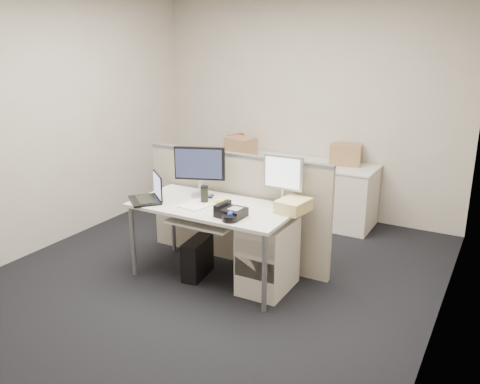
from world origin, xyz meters
The scene contains 27 objects.
floor centered at (0.00, 0.00, -0.01)m, with size 4.00×4.50×0.01m, color black.
wall_back centered at (0.00, 2.25, 1.35)m, with size 4.00×0.02×2.70m, color beige.
wall_left centered at (-2.00, 0.00, 1.35)m, with size 0.02×4.50×2.70m, color beige.
wall_right centered at (2.00, 0.00, 1.35)m, with size 0.02×4.50×2.70m, color beige.
desk centered at (0.00, 0.00, 0.66)m, with size 1.50×0.75×0.73m.
keyboard_tray centered at (0.00, -0.18, 0.62)m, with size 0.62×0.32×0.02m, color white.
drawer_pedestal centered at (0.55, 0.05, 0.33)m, with size 0.40×0.55×0.65m, color beige.
cubicle_partition centered at (0.00, 0.45, 0.55)m, with size 2.00×0.06×1.10m, color tan.
back_counter centered at (0.00, 1.93, 0.36)m, with size 2.00×0.60×0.72m, color beige.
monitor_main centered at (-0.25, 0.18, 0.97)m, with size 0.49×0.19×0.49m, color black.
monitor_small centered at (0.56, 0.32, 0.96)m, with size 0.38×0.19×0.46m, color #B7B7BC.
laptop centered at (-0.62, -0.21, 0.86)m, with size 0.35×0.26×0.26m, color black.
trackball centered at (0.35, -0.28, 0.76)m, with size 0.14×0.14×0.05m, color black.
desk_phone centered at (0.30, -0.18, 0.77)m, with size 0.24×0.20×0.08m, color black.
paper_stack centered at (-0.12, -0.08, 0.74)m, with size 0.23×0.29×0.01m, color white.
sticky_pad centered at (0.18, 0.00, 0.74)m, with size 0.08×0.08×0.01m, color yellow.
travel_mug centered at (-0.10, 0.02, 0.81)m, with size 0.07×0.07×0.15m, color black.
banana centered at (0.04, 0.10, 0.75)m, with size 0.18×0.04×0.04m, color yellow.
cellphone centered at (-0.15, 0.20, 0.74)m, with size 0.05×0.10×0.01m, color black.
manila_folders centered at (0.72, 0.20, 0.79)m, with size 0.23×0.30×0.11m, color #D5C579.
keyboard centered at (-0.05, -0.14, 0.64)m, with size 0.44×0.16×0.02m, color black.
pc_tower_desk centered at (-0.15, -0.05, 0.19)m, with size 0.16×0.40×0.37m, color black.
pc_tower_spare_dark centered at (-1.45, 1.63, 0.21)m, with size 0.18×0.44×0.41m, color black.
pc_tower_spare_silver centered at (-1.68, 2.03, 0.21)m, with size 0.18×0.46×0.43m, color #B7B7BC.
cardboard_box_left centered at (-0.70, 1.81, 0.85)m, with size 0.35×0.26×0.26m, color #9C7345.
cardboard_box_right centered at (0.60, 2.05, 0.85)m, with size 0.36×0.28×0.26m, color #9C7345.
red_binder centered at (-0.90, 2.03, 0.84)m, with size 0.06×0.27×0.25m, color #A51F10.
Camera 1 is at (2.36, -3.75, 2.24)m, focal length 38.00 mm.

